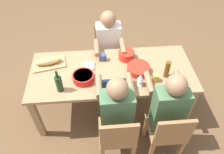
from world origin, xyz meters
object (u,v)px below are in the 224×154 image
Objects in this scene: wine_glass at (140,78)px; chair_far_center at (108,49)px; dining_table at (112,75)px; serving_bowl_salad at (83,77)px; beer_bottle at (167,69)px; serving_bowl_pasta at (127,55)px; chair_near_center at (118,136)px; serving_bowl_greens at (138,69)px; chair_near_right at (168,132)px; diner_far_center at (109,45)px; diner_near_right at (167,107)px; cup_near_right at (155,78)px; diner_near_center at (116,110)px; bread_loaf at (48,61)px; cup_far_center at (103,57)px; cutting_board at (49,64)px; napkin_stack at (89,66)px; wine_bottle at (59,83)px.

chair_far_center is at bearing 106.54° from wine_glass.
dining_table is 7.99× the size of serving_bowl_salad.
beer_bottle is at bearing -1.00° from serving_bowl_salad.
chair_near_center is at bearing -102.02° from serving_bowl_pasta.
serving_bowl_greens is (0.32, -0.78, 0.30)m from chair_far_center.
chair_near_right is 0.71× the size of diner_far_center.
diner_near_right reaches higher than cup_near_right.
diner_near_center is at bearing -90.00° from chair_far_center.
cup_near_right is (0.28, -0.42, -0.01)m from serving_bowl_pasta.
bread_loaf is (-1.09, 0.21, 0.02)m from serving_bowl_greens.
cup_near_right reaches higher than cup_far_center.
diner_far_center reaches higher than bread_loaf.
cup_near_right is (0.49, 0.54, 0.31)m from chair_near_center.
cutting_board is 4.39× the size of cup_far_center.
diner_far_center is 0.95m from beer_bottle.
serving_bowl_greens is (0.32, -0.59, 0.09)m from diner_far_center.
diner_near_center is at bearing -82.98° from cup_far_center.
chair_near_right reaches higher than dining_table.
wine_glass is at bearing -40.77° from dining_table.
serving_bowl_greens is 0.61m from napkin_stack.
dining_table is at bearing 23.43° from wine_bottle.
dining_table is 0.78m from diner_near_right.
diner_far_center is 0.68m from serving_bowl_greens.
diner_near_center is 0.77m from beer_bottle.
diner_far_center is at bearing 112.91° from chair_near_right.
diner_far_center is 0.87m from cutting_board.
napkin_stack is at bearing 141.86° from diner_near_right.
beer_bottle is at bearing 5.45° from wine_bottle.
wine_bottle is at bearing -177.03° from cup_near_right.
serving_bowl_greens is at bearing 7.81° from serving_bowl_salad.
diner_near_right is 13.17× the size of cup_far_center.
dining_table is at bearing 90.00° from diner_near_center.
cup_far_center is at bearing 42.76° from wine_bottle.
dining_table is at bearing 20.12° from serving_bowl_salad.
serving_bowl_pasta reaches higher than napkin_stack.
cutting_board is 2.86× the size of napkin_stack.
serving_bowl_pasta is 0.51m from cup_near_right.
serving_bowl_salad is (-0.89, 0.43, 0.09)m from diner_near_right.
chair_near_right is 3.40× the size of serving_bowl_salad.
diner_far_center is at bearing 120.91° from serving_bowl_pasta.
diner_far_center reaches higher than cutting_board.
chair_far_center is (0.00, 1.30, -0.21)m from diner_near_center.
cup_far_center is at bearing 2.94° from cutting_board.
dining_table is 0.39m from serving_bowl_salad.
serving_bowl_greens is 0.24m from cup_near_right.
chair_near_right and chair_far_center have the same top height.
serving_bowl_pasta is 0.48m from wine_glass.
diner_near_right reaches higher than chair_near_center.
serving_bowl_salad is 2.57× the size of cup_near_right.
cutting_board is 1.38× the size of wine_bottle.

